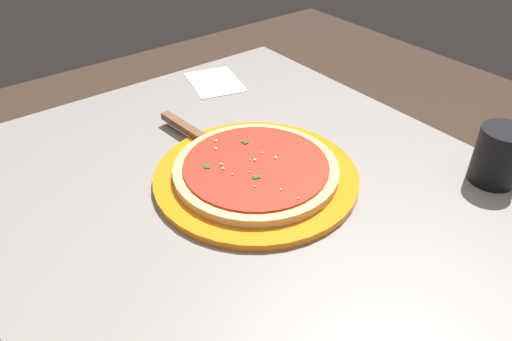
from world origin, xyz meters
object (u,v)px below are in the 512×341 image
(pizza_server, at_px, (197,134))
(napkin_folded_right, at_px, (215,82))
(serving_plate, at_px, (256,177))
(pizza, at_px, (256,169))
(cup_tall_drink, at_px, (498,156))

(pizza_server, relative_size, napkin_folded_right, 1.48)
(pizza_server, distance_m, napkin_folded_right, 0.27)
(serving_plate, xyz_separation_m, pizza, (0.00, 0.00, 0.02))
(pizza, relative_size, pizza_server, 1.30)
(pizza_server, bearing_deg, pizza, -174.67)
(pizza_server, relative_size, cup_tall_drink, 2.18)
(pizza, distance_m, cup_tall_drink, 0.42)
(pizza_server, height_order, cup_tall_drink, cup_tall_drink)
(serving_plate, bearing_deg, napkin_folded_right, -23.38)
(pizza, distance_m, napkin_folded_right, 0.41)
(pizza, bearing_deg, pizza_server, 5.33)
(serving_plate, xyz_separation_m, napkin_folded_right, (0.37, -0.16, -0.01))
(pizza_server, xyz_separation_m, napkin_folded_right, (0.21, -0.18, -0.02))
(pizza, height_order, napkin_folded_right, pizza)
(pizza, relative_size, napkin_folded_right, 1.92)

